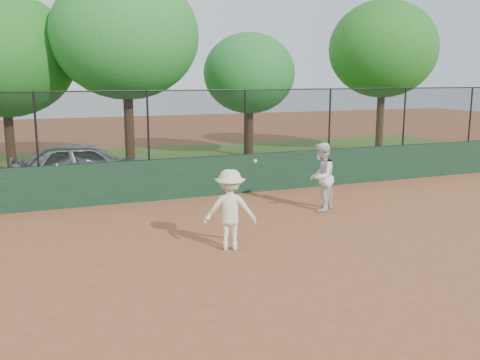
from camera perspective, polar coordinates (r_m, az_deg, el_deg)
name	(u,v)px	position (r m, az deg, el deg)	size (l,w,h in m)	color
ground	(244,263)	(10.52, 0.46, -8.88)	(80.00, 80.00, 0.00)	#9C5632
back_wall	(167,179)	(15.88, -7.84, 0.09)	(26.00, 0.20, 1.20)	#1A3923
grass_strip	(130,167)	(21.77, -11.70, 1.32)	(36.00, 12.00, 0.01)	#375B1C
parked_car	(85,166)	(17.79, -16.18, 1.46)	(1.81, 4.49, 1.53)	#A7ABB1
player_second	(321,177)	(14.48, 8.65, 0.32)	(0.90, 0.70, 1.85)	silver
player_main	(230,210)	(11.12, -1.06, -3.19)	(1.25, 0.98, 1.93)	#E7E7C4
fence_assembly	(164,124)	(15.65, -8.09, 5.97)	(26.00, 0.06, 2.00)	black
tree_1	(3,55)	(21.86, -23.96, 12.06)	(5.28, 4.80, 6.62)	#3E2915
tree_2	(126,36)	(20.32, -12.11, 14.83)	(5.32, 4.84, 7.33)	#432918
tree_3	(249,74)	(24.07, 1.02, 11.28)	(4.11, 3.73, 5.48)	#402915
tree_4	(383,49)	(25.92, 15.05, 13.31)	(5.08, 4.62, 6.99)	#482F19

